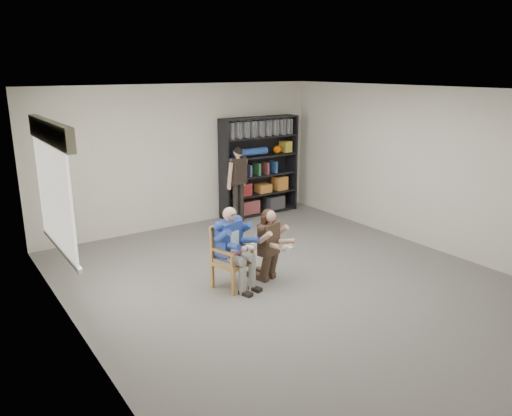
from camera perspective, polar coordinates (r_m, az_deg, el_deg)
room_shell at (r=7.08m, az=4.07°, el=1.88°), size 6.00×7.00×2.80m
floor at (r=7.54m, az=3.86°, el=-8.50°), size 6.00×7.00×0.01m
window_left at (r=6.69m, az=-21.96°, el=1.96°), size 0.16×2.00×1.75m
armchair at (r=7.22m, az=-2.69°, el=-5.59°), size 0.67×0.65×0.93m
seated_man at (r=7.17m, az=-2.70°, el=-4.55°), size 0.70×0.84×1.21m
kneeling_woman at (r=7.40m, az=1.63°, el=-4.31°), size 0.66×0.85×1.11m
bookshelf at (r=10.72m, az=0.37°, el=4.78°), size 1.80×0.38×2.10m
standing_man at (r=10.18m, az=-2.06°, el=2.63°), size 0.54×0.38×1.57m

